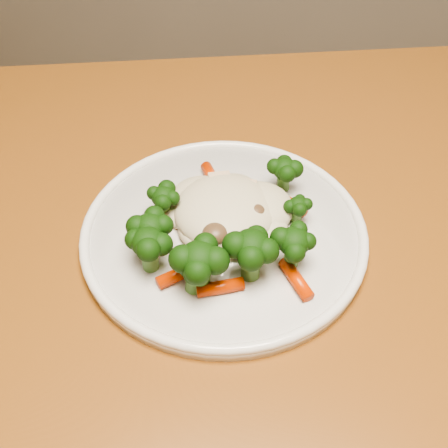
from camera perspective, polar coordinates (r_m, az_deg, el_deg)
name	(u,v)px	position (r m, az deg, el deg)	size (l,w,h in m)	color
dining_table	(272,353)	(0.58, 4.86, -12.92)	(1.45, 1.10, 0.75)	brown
plate	(224,234)	(0.55, 0.00, -1.03)	(0.28, 0.28, 0.01)	white
meal	(220,226)	(0.52, -0.39, -0.21)	(0.18, 0.19, 0.05)	beige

